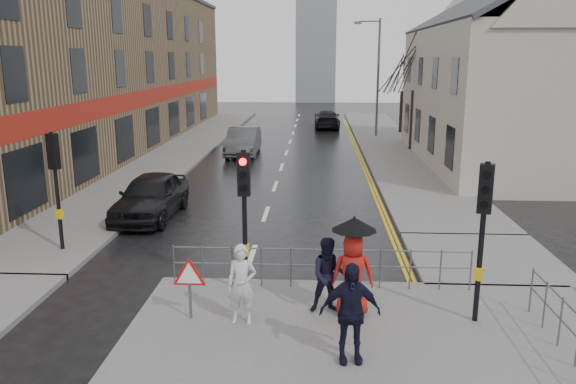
# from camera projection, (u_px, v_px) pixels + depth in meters

# --- Properties ---
(ground) EXTENTS (120.00, 120.00, 0.00)m
(ground) POSITION_uv_depth(u_px,v_px,m) (237.00, 301.00, 13.09)
(ground) COLOR black
(ground) RESTS_ON ground
(left_pavement) EXTENTS (4.00, 44.00, 0.14)m
(left_pavement) POSITION_uv_depth(u_px,v_px,m) (186.00, 146.00, 35.74)
(left_pavement) COLOR #605E5B
(left_pavement) RESTS_ON ground
(right_pavement) EXTENTS (4.00, 40.00, 0.14)m
(right_pavement) POSITION_uv_depth(u_px,v_px,m) (388.00, 143.00, 37.01)
(right_pavement) COLOR #605E5B
(right_pavement) RESTS_ON ground
(pavement_bridge_right) EXTENTS (4.00, 4.20, 0.14)m
(pavement_bridge_right) POSITION_uv_depth(u_px,v_px,m) (483.00, 258.00, 15.65)
(pavement_bridge_right) COLOR #605E5B
(pavement_bridge_right) RESTS_ON ground
(building_left_terrace) EXTENTS (8.00, 42.00, 10.00)m
(building_left_terrace) POSITION_uv_depth(u_px,v_px,m) (89.00, 67.00, 33.90)
(building_left_terrace) COLOR #776345
(building_left_terrace) RESTS_ON ground
(building_right_cream) EXTENTS (9.00, 16.40, 10.10)m
(building_right_cream) POSITION_uv_depth(u_px,v_px,m) (516.00, 73.00, 28.83)
(building_right_cream) COLOR #B5AC9E
(building_right_cream) RESTS_ON ground
(church_tower) EXTENTS (5.00, 5.00, 18.00)m
(church_tower) POSITION_uv_depth(u_px,v_px,m) (316.00, 30.00, 71.11)
(church_tower) COLOR gray
(church_tower) RESTS_ON ground
(traffic_signal_near_left) EXTENTS (0.28, 0.27, 3.40)m
(traffic_signal_near_left) POSITION_uv_depth(u_px,v_px,m) (244.00, 197.00, 12.69)
(traffic_signal_near_left) COLOR black
(traffic_signal_near_left) RESTS_ON near_pavement
(traffic_signal_near_right) EXTENTS (0.34, 0.33, 3.40)m
(traffic_signal_near_right) POSITION_uv_depth(u_px,v_px,m) (484.00, 214.00, 11.27)
(traffic_signal_near_right) COLOR black
(traffic_signal_near_right) RESTS_ON near_pavement
(traffic_signal_far_left) EXTENTS (0.34, 0.33, 3.40)m
(traffic_signal_far_left) POSITION_uv_depth(u_px,v_px,m) (55.00, 170.00, 15.71)
(traffic_signal_far_left) COLOR black
(traffic_signal_far_left) RESTS_ON left_pavement
(guard_railing_front) EXTENTS (7.14, 0.04, 1.00)m
(guard_railing_front) POSITION_uv_depth(u_px,v_px,m) (321.00, 259.00, 13.37)
(guard_railing_front) COLOR #595B5E
(guard_railing_front) RESTS_ON near_pavement
(warning_sign) EXTENTS (0.80, 0.07, 1.35)m
(warning_sign) POSITION_uv_depth(u_px,v_px,m) (189.00, 278.00, 11.71)
(warning_sign) COLOR #595B5E
(warning_sign) RESTS_ON near_pavement
(street_lamp) EXTENTS (1.83, 0.25, 8.00)m
(street_lamp) POSITION_uv_depth(u_px,v_px,m) (376.00, 70.00, 38.88)
(street_lamp) COLOR #595B5E
(street_lamp) RESTS_ON right_pavement
(tree_near) EXTENTS (2.40, 2.40, 6.58)m
(tree_near) POSITION_uv_depth(u_px,v_px,m) (415.00, 64.00, 32.87)
(tree_near) COLOR #2D2019
(tree_near) RESTS_ON right_pavement
(tree_far) EXTENTS (2.40, 2.40, 5.64)m
(tree_far) POSITION_uv_depth(u_px,v_px,m) (403.00, 73.00, 40.77)
(tree_far) COLOR #2D2019
(tree_far) RESTS_ON right_pavement
(pedestrian_a) EXTENTS (0.63, 0.42, 1.69)m
(pedestrian_a) POSITION_uv_depth(u_px,v_px,m) (242.00, 284.00, 11.55)
(pedestrian_a) COLOR silver
(pedestrian_a) RESTS_ON near_pavement
(pedestrian_b) EXTENTS (0.87, 0.72, 1.66)m
(pedestrian_b) POSITION_uv_depth(u_px,v_px,m) (329.00, 275.00, 12.05)
(pedestrian_b) COLOR black
(pedestrian_b) RESTS_ON near_pavement
(pedestrian_with_umbrella) EXTENTS (0.96, 0.96, 2.17)m
(pedestrian_with_umbrella) POSITION_uv_depth(u_px,v_px,m) (353.00, 264.00, 11.84)
(pedestrian_with_umbrella) COLOR #AE1914
(pedestrian_with_umbrella) RESTS_ON near_pavement
(pedestrian_d) EXTENTS (1.14, 0.57, 1.88)m
(pedestrian_d) POSITION_uv_depth(u_px,v_px,m) (350.00, 313.00, 10.05)
(pedestrian_d) COLOR black
(pedestrian_d) RESTS_ON near_pavement
(car_parked) EXTENTS (2.01, 4.66, 1.57)m
(car_parked) POSITION_uv_depth(u_px,v_px,m) (151.00, 196.00, 19.74)
(car_parked) COLOR black
(car_parked) RESTS_ON ground
(car_mid) EXTENTS (1.71, 4.84, 1.59)m
(car_mid) POSITION_uv_depth(u_px,v_px,m) (243.00, 141.00, 32.53)
(car_mid) COLOR #3F4043
(car_mid) RESTS_ON ground
(car_far) EXTENTS (2.04, 4.94, 1.43)m
(car_far) POSITION_uv_depth(u_px,v_px,m) (327.00, 119.00, 45.06)
(car_far) COLOR black
(car_far) RESTS_ON ground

